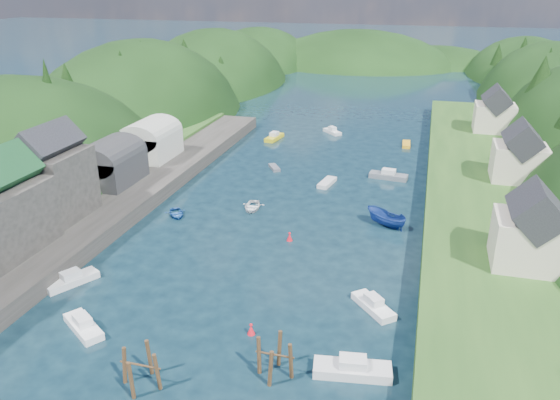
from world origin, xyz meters
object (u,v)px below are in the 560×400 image
(channel_buoy_near, at_px, (251,329))
(channel_buoy_far, at_px, (290,237))
(piling_cluster_far, at_px, (275,361))
(piling_cluster_near, at_px, (141,371))

(channel_buoy_near, height_order, channel_buoy_far, same)
(piling_cluster_far, height_order, channel_buoy_far, piling_cluster_far)
(channel_buoy_near, bearing_deg, channel_buoy_far, 94.01)
(piling_cluster_near, bearing_deg, channel_buoy_far, 80.14)
(piling_cluster_far, relative_size, channel_buoy_near, 3.46)
(channel_buoy_near, bearing_deg, piling_cluster_far, -52.86)
(channel_buoy_far, bearing_deg, piling_cluster_near, -99.86)
(piling_cluster_far, bearing_deg, piling_cluster_near, -158.04)
(piling_cluster_near, relative_size, channel_buoy_far, 3.42)
(piling_cluster_far, distance_m, channel_buoy_far, 23.56)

